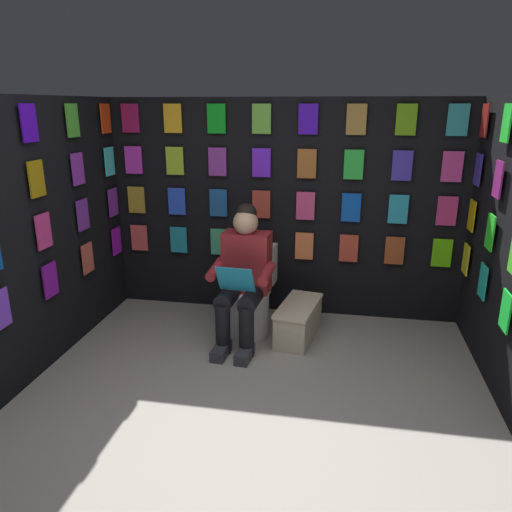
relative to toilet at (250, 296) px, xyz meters
The scene contains 6 objects.
ground_plane 1.64m from the toilet, 98.28° to the left, with size 30.00×30.00×0.00m, color #9E998E.
display_wall_back 0.90m from the toilet, 113.75° to the right, with size 3.42×0.14×2.04m.
display_wall_right 1.72m from the toilet, 20.65° to the left, with size 0.14×2.07×2.04m.
toilet is the anchor object (origin of this frame).
person_reading 0.35m from the toilet, 86.26° to the left, with size 0.55×0.70×1.19m.
comic_longbox_near 0.49m from the toilet, 167.76° to the left, with size 0.39×0.68×0.32m.
Camera 1 is at (-0.54, 2.37, 1.97)m, focal length 33.91 mm.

